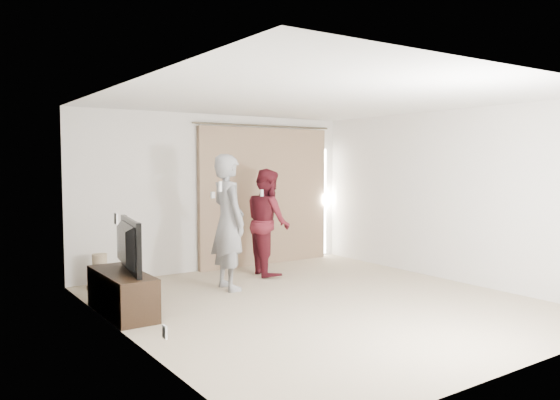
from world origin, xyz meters
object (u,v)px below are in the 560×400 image
(tv_console, at_px, (122,293))
(person_man, at_px, (228,222))
(tv, at_px, (121,246))
(person_woman, at_px, (268,222))

(tv_console, xyz_separation_m, person_man, (1.67, 0.40, 0.71))
(tv, height_order, person_woman, person_woman)
(person_man, bearing_deg, tv_console, -166.40)
(tv_console, relative_size, tv, 1.19)
(person_man, relative_size, person_woman, 1.13)
(tv, height_order, person_man, person_man)
(tv_console, xyz_separation_m, tv, (0.00, -0.00, 0.57))
(tv_console, height_order, tv, tv)
(tv_console, height_order, person_woman, person_woman)
(tv_console, distance_m, person_man, 1.86)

